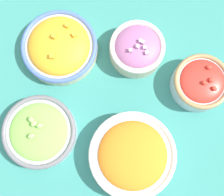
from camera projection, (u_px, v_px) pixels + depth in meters
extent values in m
plane|color=#337F75|center=(112.00, 100.00, 0.80)|extent=(3.00, 3.00, 0.00)
cylinder|color=#B2C1CC|center=(132.00, 155.00, 0.75)|extent=(0.21, 0.21, 0.05)
torus|color=silver|center=(133.00, 155.00, 0.72)|extent=(0.21, 0.21, 0.01)
ellipsoid|color=orange|center=(133.00, 155.00, 0.72)|extent=(0.16, 0.16, 0.05)
cylinder|color=beige|center=(60.00, 48.00, 0.81)|extent=(0.20, 0.20, 0.03)
torus|color=#4766B7|center=(59.00, 46.00, 0.79)|extent=(0.20, 0.20, 0.01)
ellipsoid|color=orange|center=(59.00, 46.00, 0.79)|extent=(0.16, 0.16, 0.06)
cube|color=#F4A828|center=(52.00, 56.00, 0.76)|extent=(0.01, 0.01, 0.01)
cube|color=#F4A828|center=(67.00, 25.00, 0.77)|extent=(0.01, 0.01, 0.01)
cube|color=#F4A828|center=(74.00, 35.00, 0.77)|extent=(0.01, 0.01, 0.01)
cube|color=#F4A828|center=(54.00, 36.00, 0.76)|extent=(0.01, 0.01, 0.01)
cylinder|color=beige|center=(137.00, 50.00, 0.79)|extent=(0.14, 0.14, 0.05)
torus|color=silver|center=(137.00, 46.00, 0.77)|extent=(0.14, 0.14, 0.01)
ellipsoid|color=#9E5B8E|center=(137.00, 46.00, 0.77)|extent=(0.11, 0.11, 0.04)
cube|color=#C699C1|center=(140.00, 41.00, 0.75)|extent=(0.01, 0.01, 0.01)
cube|color=#C699C1|center=(130.00, 50.00, 0.74)|extent=(0.01, 0.01, 0.01)
cube|color=#C699C1|center=(145.00, 48.00, 0.74)|extent=(0.01, 0.01, 0.01)
cube|color=#C699C1|center=(147.00, 53.00, 0.74)|extent=(0.01, 0.01, 0.01)
cube|color=#C699C1|center=(138.00, 46.00, 0.74)|extent=(0.01, 0.01, 0.01)
cube|color=#C699C1|center=(143.00, 42.00, 0.75)|extent=(0.01, 0.01, 0.01)
cylinder|color=#B2C1CC|center=(40.00, 132.00, 0.77)|extent=(0.18, 0.18, 0.03)
torus|color=slate|center=(39.00, 132.00, 0.75)|extent=(0.18, 0.18, 0.01)
ellipsoid|color=#7ABC4C|center=(39.00, 132.00, 0.75)|extent=(0.14, 0.14, 0.03)
ellipsoid|color=#99D166|center=(40.00, 126.00, 0.73)|extent=(0.02, 0.02, 0.01)
ellipsoid|color=#99D166|center=(34.00, 124.00, 0.73)|extent=(0.02, 0.02, 0.01)
ellipsoid|color=#99D166|center=(31.00, 136.00, 0.73)|extent=(0.02, 0.02, 0.01)
ellipsoid|color=#99D166|center=(31.00, 120.00, 0.73)|extent=(0.02, 0.02, 0.01)
cylinder|color=#B2C1CC|center=(199.00, 84.00, 0.78)|extent=(0.14, 0.14, 0.05)
torus|color=#997A4C|center=(202.00, 81.00, 0.75)|extent=(0.14, 0.14, 0.01)
ellipsoid|color=red|center=(202.00, 81.00, 0.75)|extent=(0.11, 0.11, 0.03)
ellipsoid|color=red|center=(209.00, 67.00, 0.74)|extent=(0.02, 0.01, 0.01)
ellipsoid|color=red|center=(204.00, 83.00, 0.73)|extent=(0.01, 0.01, 0.01)
ellipsoid|color=red|center=(212.00, 79.00, 0.73)|extent=(0.02, 0.01, 0.01)
ellipsoid|color=red|center=(214.00, 89.00, 0.73)|extent=(0.02, 0.01, 0.01)
ellipsoid|color=red|center=(211.00, 80.00, 0.73)|extent=(0.01, 0.01, 0.01)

